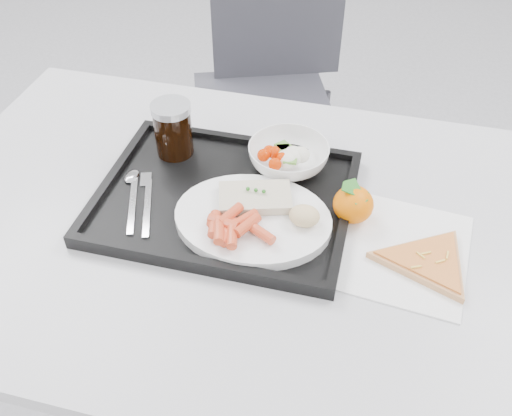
{
  "coord_description": "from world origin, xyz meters",
  "views": [
    {
      "loc": [
        0.2,
        -0.39,
        1.45
      ],
      "look_at": [
        0.02,
        0.31,
        0.77
      ],
      "focal_mm": 40.0,
      "sensor_mm": 36.0,
      "label": 1
    }
  ],
  "objects": [
    {
      "name": "dinner_plate",
      "position": [
        0.03,
        0.28,
        0.77
      ],
      "size": [
        0.27,
        0.27,
        0.02
      ],
      "color": "white",
      "rests_on": "tray"
    },
    {
      "name": "carrot_pile",
      "position": [
        0.0,
        0.23,
        0.8
      ],
      "size": [
        0.12,
        0.1,
        0.03
      ],
      "color": "#CF4524",
      "rests_on": "dinner_plate"
    },
    {
      "name": "table",
      "position": [
        0.0,
        0.3,
        0.68
      ],
      "size": [
        1.2,
        0.8,
        0.75
      ],
      "color": "#B3B3B5",
      "rests_on": "ground"
    },
    {
      "name": "bread_roll",
      "position": [
        0.11,
        0.29,
        0.8
      ],
      "size": [
        0.06,
        0.06,
        0.03
      ],
      "color": "#D2A984",
      "rests_on": "dinner_plate"
    },
    {
      "name": "salad_bowl",
      "position": [
        0.05,
        0.45,
        0.79
      ],
      "size": [
        0.15,
        0.15,
        0.05
      ],
      "color": "white",
      "rests_on": "tray"
    },
    {
      "name": "cutlery",
      "position": [
        -0.19,
        0.3,
        0.77
      ],
      "size": [
        0.11,
        0.17,
        0.01
      ],
      "color": "silver",
      "rests_on": "tray"
    },
    {
      "name": "chair",
      "position": [
        -0.16,
        1.18,
        0.54
      ],
      "size": [
        0.54,
        0.55,
        0.93
      ],
      "color": "#323239",
      "rests_on": "ground"
    },
    {
      "name": "tangerine",
      "position": [
        0.19,
        0.35,
        0.79
      ],
      "size": [
        0.08,
        0.08,
        0.07
      ],
      "color": "#FF5000",
      "rests_on": "napkin"
    },
    {
      "name": "tray",
      "position": [
        -0.04,
        0.33,
        0.76
      ],
      "size": [
        0.45,
        0.35,
        0.03
      ],
      "color": "black",
      "rests_on": "table"
    },
    {
      "name": "pizza_slice",
      "position": [
        0.32,
        0.27,
        0.76
      ],
      "size": [
        0.21,
        0.21,
        0.02
      ],
      "color": "tan",
      "rests_on": "napkin"
    },
    {
      "name": "cola_glass",
      "position": [
        -0.17,
        0.44,
        0.82
      ],
      "size": [
        0.08,
        0.08,
        0.11
      ],
      "color": "black",
      "rests_on": "tray"
    },
    {
      "name": "salad_contents",
      "position": [
        0.05,
        0.43,
        0.8
      ],
      "size": [
        0.1,
        0.08,
        0.03
      ],
      "color": "#C02800",
      "rests_on": "salad_bowl"
    },
    {
      "name": "fish_fillet",
      "position": [
        0.02,
        0.32,
        0.79
      ],
      "size": [
        0.14,
        0.11,
        0.02
      ],
      "color": "beige",
      "rests_on": "dinner_plate"
    },
    {
      "name": "napkin",
      "position": [
        0.26,
        0.29,
        0.75
      ],
      "size": [
        0.27,
        0.26,
        0.0
      ],
      "color": "white",
      "rests_on": "table"
    }
  ]
}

